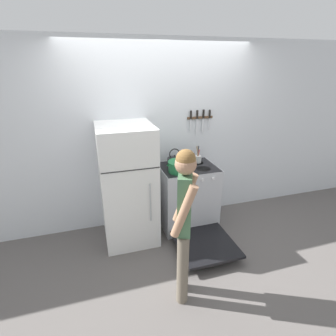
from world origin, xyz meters
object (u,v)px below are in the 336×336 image
object	(u,v)px
refrigerator	(128,185)
dutch_oven_pot	(179,166)
stove_range	(188,198)
person	(184,220)
tea_kettle	(175,160)
utensil_jar	(198,158)

from	to	relation	value
refrigerator	dutch_oven_pot	bearing A→B (deg)	-5.67
refrigerator	dutch_oven_pot	world-z (taller)	refrigerator
stove_range	dutch_oven_pot	xyz separation A→B (m)	(-0.17, -0.08, 0.53)
stove_range	person	bearing A→B (deg)	-113.31
tea_kettle	person	size ratio (longest dim) A/B	0.16
refrigerator	stove_range	distance (m)	0.91
utensil_jar	person	world-z (taller)	person
tea_kettle	utensil_jar	world-z (taller)	utensil_jar
stove_range	utensil_jar	bearing A→B (deg)	40.85
dutch_oven_pot	person	size ratio (longest dim) A/B	0.22
refrigerator	utensil_jar	distance (m)	1.07
stove_range	tea_kettle	xyz separation A→B (m)	(-0.16, 0.16, 0.53)
tea_kettle	dutch_oven_pot	bearing A→B (deg)	-93.17
dutch_oven_pot	utensil_jar	distance (m)	0.44
dutch_oven_pot	person	world-z (taller)	person
stove_range	dutch_oven_pot	bearing A→B (deg)	-154.57
dutch_oven_pot	tea_kettle	xyz separation A→B (m)	(0.01, 0.24, -0.00)
refrigerator	person	world-z (taller)	person
stove_range	utensil_jar	world-z (taller)	utensil_jar
tea_kettle	utensil_jar	distance (m)	0.35
tea_kettle	person	xyz separation A→B (m)	(-0.34, -1.32, -0.08)
refrigerator	utensil_jar	xyz separation A→B (m)	(1.04, 0.18, 0.19)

